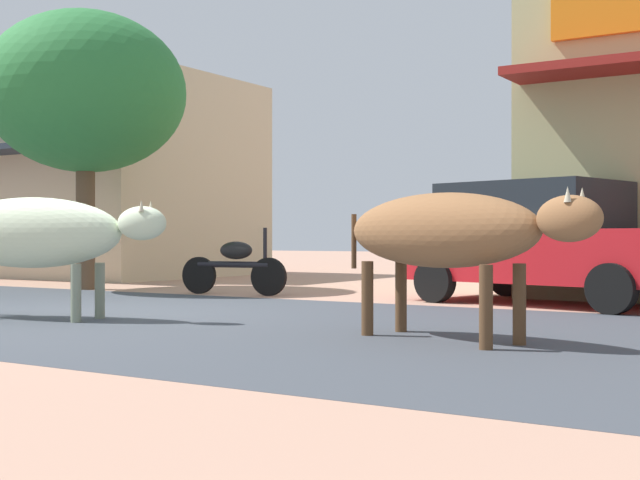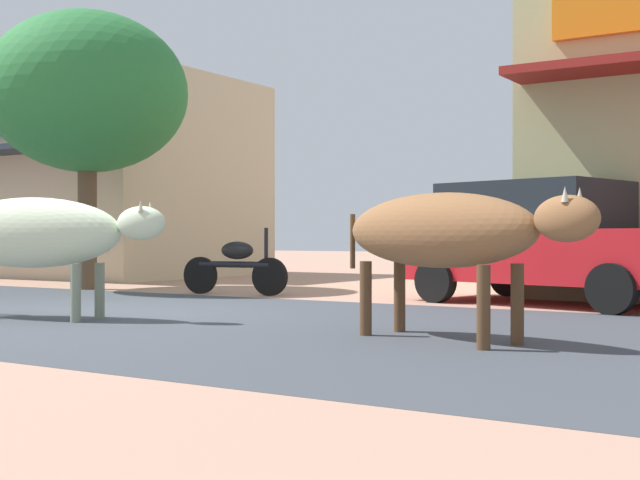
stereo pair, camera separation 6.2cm
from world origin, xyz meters
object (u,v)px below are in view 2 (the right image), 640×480
(roadside_tree, at_px, (87,93))
(parked_motorcycle, at_px, (236,265))
(cow_near_brown, at_px, (34,234))
(parked_hatchback_car, at_px, (548,241))
(cow_far_dark, at_px, (445,232))

(roadside_tree, xyz_separation_m, parked_motorcycle, (3.03, 0.24, -2.91))
(cow_near_brown, bearing_deg, parked_hatchback_car, 50.71)
(roadside_tree, xyz_separation_m, cow_far_dark, (8.22, -3.52, -2.43))
(roadside_tree, bearing_deg, parked_hatchback_car, 7.65)
(cow_near_brown, distance_m, cow_far_dark, 4.70)
(parked_motorcycle, bearing_deg, cow_far_dark, -35.97)
(roadside_tree, distance_m, cow_near_brown, 5.90)
(roadside_tree, xyz_separation_m, cow_near_brown, (3.55, -4.04, -2.44))
(roadside_tree, bearing_deg, parked_motorcycle, 4.61)
(parked_motorcycle, height_order, cow_near_brown, cow_near_brown)
(roadside_tree, height_order, cow_far_dark, roadside_tree)
(parked_hatchback_car, bearing_deg, cow_near_brown, -129.29)
(parked_hatchback_car, relative_size, parked_motorcycle, 2.34)
(roadside_tree, bearing_deg, cow_near_brown, -48.73)
(parked_hatchback_car, xyz_separation_m, parked_motorcycle, (-4.67, -0.79, -0.38))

